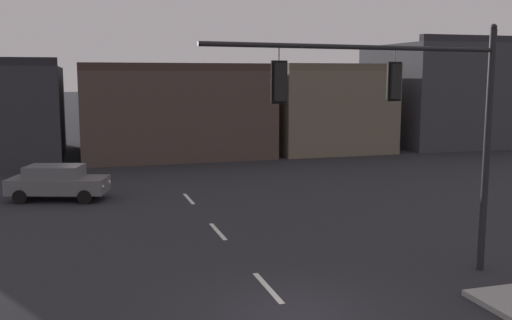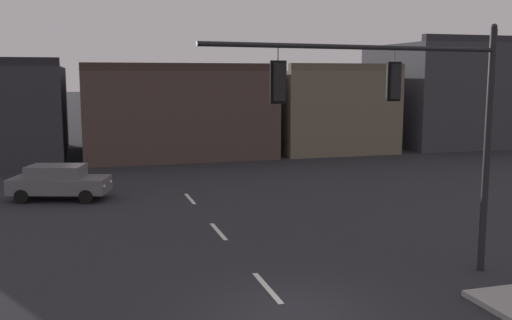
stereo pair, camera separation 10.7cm
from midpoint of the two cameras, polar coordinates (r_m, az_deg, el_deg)
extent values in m
plane|color=#232328|center=(14.48, 3.45, -14.98)|extent=(400.00, 400.00, 0.00)
cube|color=silver|center=(16.24, 0.96, -12.32)|extent=(0.16, 2.40, 0.01)
cube|color=silver|center=(21.76, -3.89, -6.96)|extent=(0.16, 2.40, 0.01)
cube|color=silver|center=(27.48, -6.69, -3.77)|extent=(0.16, 2.40, 0.01)
cylinder|color=black|center=(18.07, 21.42, 0.66)|extent=(0.20, 0.20, 7.00)
cylinder|color=black|center=(15.18, 10.15, 10.77)|extent=(8.62, 1.17, 0.12)
sphere|color=black|center=(17.98, 22.03, 11.94)|extent=(0.18, 0.18, 0.18)
cylinder|color=#56565B|center=(15.74, 13.20, 9.73)|extent=(0.03, 0.03, 0.35)
cube|color=black|center=(15.74, 13.12, 7.46)|extent=(0.33, 0.27, 0.90)
sphere|color=red|center=(15.84, 12.87, 8.49)|extent=(0.20, 0.20, 0.20)
sphere|color=#2D2314|center=(15.84, 12.84, 7.47)|extent=(0.20, 0.20, 0.20)
sphere|color=black|center=(15.85, 12.81, 6.46)|extent=(0.20, 0.20, 0.20)
cube|color=black|center=(15.72, 13.17, 7.46)|extent=(0.42, 0.08, 1.02)
cylinder|color=#56565B|center=(14.01, 2.03, 10.15)|extent=(0.03, 0.03, 0.35)
cube|color=black|center=(14.00, 2.01, 7.59)|extent=(0.33, 0.27, 0.90)
sphere|color=red|center=(14.12, 1.79, 8.74)|extent=(0.20, 0.20, 0.20)
sphere|color=#2D2314|center=(14.12, 1.78, 7.60)|extent=(0.20, 0.20, 0.20)
sphere|color=black|center=(14.13, 1.78, 6.46)|extent=(0.20, 0.20, 0.20)
cube|color=black|center=(13.99, 2.05, 7.59)|extent=(0.42, 0.08, 1.02)
cube|color=slate|center=(28.44, -18.81, -2.33)|extent=(4.74, 3.02, 0.70)
cube|color=slate|center=(28.38, -19.16, -1.07)|extent=(2.83, 2.26, 0.56)
cube|color=#2D3842|center=(28.14, -17.68, -1.12)|extent=(0.69, 1.53, 0.47)
cube|color=#2D3842|center=(28.80, -21.35, -1.09)|extent=(0.66, 1.52, 0.46)
cylinder|color=black|center=(28.86, -15.50, -2.80)|extent=(0.68, 0.40, 0.64)
cylinder|color=black|center=(27.27, -16.47, -3.48)|extent=(0.68, 0.40, 0.64)
cylinder|color=black|center=(29.79, -20.88, -2.70)|extent=(0.68, 0.40, 0.64)
cylinder|color=black|center=(28.25, -22.13, -3.35)|extent=(0.68, 0.40, 0.64)
sphere|color=silver|center=(28.33, -14.27, -2.07)|extent=(0.16, 0.16, 0.16)
sphere|color=silver|center=(27.24, -14.88, -2.50)|extent=(0.16, 0.16, 0.16)
cube|color=maroon|center=(29.22, -22.86, -2.10)|extent=(0.44, 1.32, 0.12)
cube|color=#473833|center=(43.64, -8.39, 4.62)|extent=(12.95, 11.53, 5.99)
cube|color=#3A2B26|center=(38.16, -7.28, 9.00)|extent=(12.95, 0.60, 0.50)
cube|color=#665B4C|center=(46.77, 5.68, 4.93)|extent=(8.59, 11.67, 6.02)
cube|color=brown|center=(41.63, 8.68, 8.96)|extent=(8.59, 0.60, 0.50)
cube|color=#38383D|center=(51.69, 18.24, 6.05)|extent=(11.63, 10.09, 8.15)
cube|color=#2B2B30|center=(47.92, 21.77, 10.91)|extent=(11.63, 0.60, 0.50)
camera|label=1|loc=(0.05, -90.17, -0.02)|focal=41.01mm
camera|label=2|loc=(0.05, 89.83, 0.02)|focal=41.01mm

